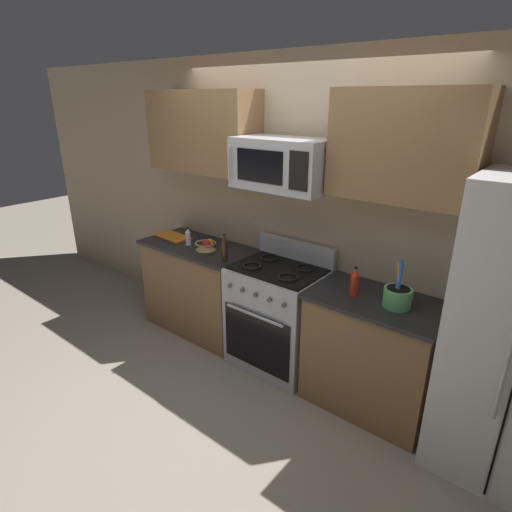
{
  "coord_description": "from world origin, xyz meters",
  "views": [
    {
      "loc": [
        1.84,
        -1.93,
        2.25
      ],
      "look_at": [
        -0.15,
        0.54,
        1.03
      ],
      "focal_mm": 29.09,
      "sensor_mm": 36.0,
      "label": 1
    }
  ],
  "objects_px": {
    "utensil_crock": "(398,296)",
    "bottle_hot_sauce": "(355,282)",
    "microwave": "(283,164)",
    "bottle_vinegar": "(188,237)",
    "cutting_board": "(173,236)",
    "bottle_soy": "(225,249)",
    "fruit_basket": "(206,245)",
    "range_oven": "(278,316)"
  },
  "relations": [
    {
      "from": "microwave",
      "to": "utensil_crock",
      "type": "height_order",
      "value": "microwave"
    },
    {
      "from": "range_oven",
      "to": "bottle_soy",
      "type": "xyz_separation_m",
      "value": [
        -0.48,
        -0.14,
        0.55
      ]
    },
    {
      "from": "bottle_soy",
      "to": "bottle_vinegar",
      "type": "distance_m",
      "value": 0.57
    },
    {
      "from": "microwave",
      "to": "fruit_basket",
      "type": "distance_m",
      "value": 1.15
    },
    {
      "from": "range_oven",
      "to": "microwave",
      "type": "distance_m",
      "value": 1.3
    },
    {
      "from": "range_oven",
      "to": "bottle_soy",
      "type": "distance_m",
      "value": 0.74
    },
    {
      "from": "microwave",
      "to": "bottle_vinegar",
      "type": "distance_m",
      "value": 1.31
    },
    {
      "from": "utensil_crock",
      "to": "bottle_hot_sauce",
      "type": "xyz_separation_m",
      "value": [
        -0.31,
        -0.02,
        0.02
      ]
    },
    {
      "from": "utensil_crock",
      "to": "microwave",
      "type": "bearing_deg",
      "value": 177.44
    },
    {
      "from": "microwave",
      "to": "cutting_board",
      "type": "relative_size",
      "value": 1.98
    },
    {
      "from": "microwave",
      "to": "fruit_basket",
      "type": "xyz_separation_m",
      "value": [
        -0.81,
        -0.06,
        -0.82
      ]
    },
    {
      "from": "cutting_board",
      "to": "bottle_hot_sauce",
      "type": "xyz_separation_m",
      "value": [
        2.04,
        -0.05,
        0.09
      ]
    },
    {
      "from": "cutting_board",
      "to": "bottle_hot_sauce",
      "type": "height_order",
      "value": "bottle_hot_sauce"
    },
    {
      "from": "utensil_crock",
      "to": "bottle_vinegar",
      "type": "bearing_deg",
      "value": -179.15
    },
    {
      "from": "microwave",
      "to": "cutting_board",
      "type": "distance_m",
      "value": 1.59
    },
    {
      "from": "microwave",
      "to": "bottle_vinegar",
      "type": "xyz_separation_m",
      "value": [
        -1.04,
        -0.08,
        -0.78
      ]
    },
    {
      "from": "range_oven",
      "to": "bottle_soy",
      "type": "bearing_deg",
      "value": -163.9
    },
    {
      "from": "range_oven",
      "to": "utensil_crock",
      "type": "distance_m",
      "value": 1.13
    },
    {
      "from": "fruit_basket",
      "to": "bottle_vinegar",
      "type": "distance_m",
      "value": 0.23
    },
    {
      "from": "range_oven",
      "to": "utensil_crock",
      "type": "height_order",
      "value": "utensil_crock"
    },
    {
      "from": "microwave",
      "to": "cutting_board",
      "type": "xyz_separation_m",
      "value": [
        -1.34,
        -0.02,
        -0.86
      ]
    },
    {
      "from": "bottle_hot_sauce",
      "to": "bottle_vinegar",
      "type": "relative_size",
      "value": 1.24
    },
    {
      "from": "utensil_crock",
      "to": "fruit_basket",
      "type": "distance_m",
      "value": 1.82
    },
    {
      "from": "bottle_hot_sauce",
      "to": "bottle_vinegar",
      "type": "bearing_deg",
      "value": -179.82
    },
    {
      "from": "microwave",
      "to": "bottle_vinegar",
      "type": "bearing_deg",
      "value": -175.84
    },
    {
      "from": "microwave",
      "to": "bottle_soy",
      "type": "height_order",
      "value": "microwave"
    },
    {
      "from": "range_oven",
      "to": "cutting_board",
      "type": "relative_size",
      "value": 2.81
    },
    {
      "from": "bottle_soy",
      "to": "bottle_vinegar",
      "type": "relative_size",
      "value": 1.4
    },
    {
      "from": "cutting_board",
      "to": "bottle_vinegar",
      "type": "xyz_separation_m",
      "value": [
        0.3,
        -0.06,
        0.07
      ]
    },
    {
      "from": "fruit_basket",
      "to": "bottle_hot_sauce",
      "type": "xyz_separation_m",
      "value": [
        1.51,
        -0.01,
        0.06
      ]
    },
    {
      "from": "fruit_basket",
      "to": "cutting_board",
      "type": "bearing_deg",
      "value": 175.74
    },
    {
      "from": "fruit_basket",
      "to": "bottle_vinegar",
      "type": "xyz_separation_m",
      "value": [
        -0.23,
        -0.02,
        0.04
      ]
    },
    {
      "from": "range_oven",
      "to": "fruit_basket",
      "type": "xyz_separation_m",
      "value": [
        -0.81,
        -0.03,
        0.48
      ]
    },
    {
      "from": "microwave",
      "to": "bottle_hot_sauce",
      "type": "relative_size",
      "value": 3.47
    },
    {
      "from": "microwave",
      "to": "bottle_hot_sauce",
      "type": "height_order",
      "value": "microwave"
    },
    {
      "from": "fruit_basket",
      "to": "bottle_soy",
      "type": "distance_m",
      "value": 0.36
    },
    {
      "from": "bottle_hot_sauce",
      "to": "microwave",
      "type": "bearing_deg",
      "value": 174.31
    },
    {
      "from": "utensil_crock",
      "to": "cutting_board",
      "type": "bearing_deg",
      "value": 179.35
    },
    {
      "from": "range_oven",
      "to": "fruit_basket",
      "type": "bearing_deg",
      "value": -177.69
    },
    {
      "from": "microwave",
      "to": "bottle_soy",
      "type": "bearing_deg",
      "value": -161.16
    },
    {
      "from": "cutting_board",
      "to": "fruit_basket",
      "type": "bearing_deg",
      "value": -4.26
    },
    {
      "from": "range_oven",
      "to": "utensil_crock",
      "type": "xyz_separation_m",
      "value": [
        1.01,
        -0.02,
        0.51
      ]
    }
  ]
}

